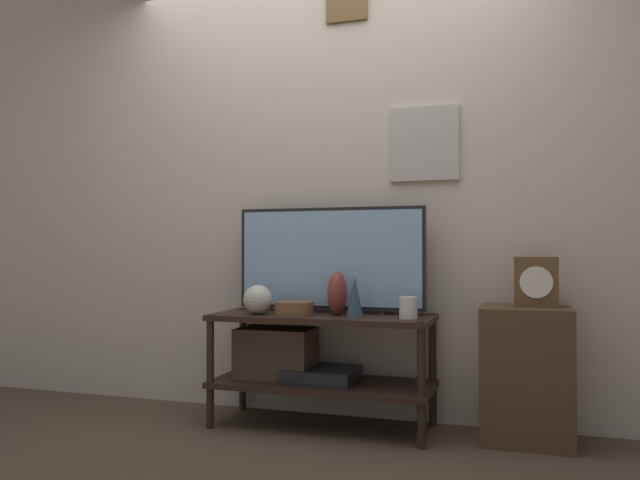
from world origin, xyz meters
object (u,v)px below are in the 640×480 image
(vase_wide_bowl, at_px, (294,308))
(vase_urn_stoneware, at_px, (337,293))
(vase_slim_bronze, at_px, (355,297))
(mantel_clock, at_px, (536,282))
(vase_round_glass, at_px, (258,300))
(television, at_px, (330,258))
(candle_jar, at_px, (408,308))

(vase_wide_bowl, bearing_deg, vase_urn_stoneware, 17.11)
(vase_slim_bronze, height_order, mantel_clock, mantel_clock)
(mantel_clock, bearing_deg, vase_slim_bronze, -169.86)
(vase_round_glass, bearing_deg, television, 29.28)
(vase_slim_bronze, bearing_deg, vase_wide_bowl, 179.59)
(television, relative_size, vase_slim_bronze, 5.02)
(vase_urn_stoneware, xyz_separation_m, candle_jar, (0.38, -0.05, -0.06))
(vase_urn_stoneware, bearing_deg, candle_jar, -8.04)
(television, xyz_separation_m, vase_urn_stoneware, (0.07, -0.11, -0.18))
(television, xyz_separation_m, vase_round_glass, (-0.34, -0.19, -0.22))
(television, xyz_separation_m, mantel_clock, (1.05, -0.02, -0.11))
(television, distance_m, vase_slim_bronze, 0.32)
(vase_slim_bronze, relative_size, vase_urn_stoneware, 0.91)
(vase_slim_bronze, xyz_separation_m, vase_urn_stoneware, (-0.11, 0.07, 0.01))
(television, distance_m, vase_round_glass, 0.45)
(vase_slim_bronze, bearing_deg, vase_urn_stoneware, 148.33)
(vase_wide_bowl, bearing_deg, mantel_clock, 7.29)
(candle_jar, bearing_deg, mantel_clock, 13.17)
(vase_slim_bronze, bearing_deg, candle_jar, 3.20)
(vase_slim_bronze, distance_m, vase_wide_bowl, 0.33)
(vase_round_glass, relative_size, candle_jar, 1.44)
(mantel_clock, bearing_deg, vase_urn_stoneware, -174.95)
(vase_round_glass, bearing_deg, vase_urn_stoneware, 11.13)
(vase_slim_bronze, height_order, vase_wide_bowl, vase_slim_bronze)
(candle_jar, bearing_deg, vase_slim_bronze, -176.80)
(vase_round_glass, relative_size, vase_wide_bowl, 0.75)
(vase_wide_bowl, bearing_deg, vase_slim_bronze, -0.41)
(television, distance_m, mantel_clock, 1.06)
(vase_slim_bronze, relative_size, vase_round_glass, 1.33)
(candle_jar, bearing_deg, television, 160.13)
(vase_urn_stoneware, bearing_deg, mantel_clock, 5.05)
(vase_urn_stoneware, bearing_deg, vase_wide_bowl, -162.89)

